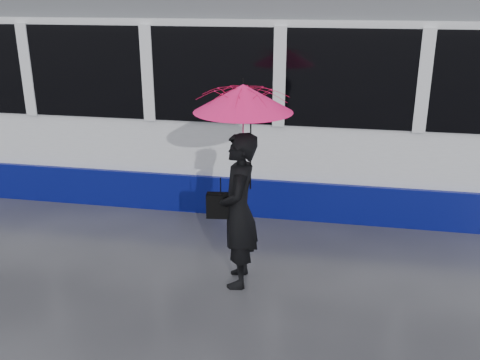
# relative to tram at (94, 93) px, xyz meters

# --- Properties ---
(ground) EXTENTS (90.00, 90.00, 0.00)m
(ground) POSITION_rel_tram_xyz_m (3.06, -2.50, -1.64)
(ground) COLOR #29292E
(ground) RESTS_ON ground
(rails) EXTENTS (34.00, 1.51, 0.02)m
(rails) POSITION_rel_tram_xyz_m (3.06, -0.00, -1.63)
(rails) COLOR #3F3D38
(rails) RESTS_ON ground
(tram) EXTENTS (26.00, 2.56, 3.35)m
(tram) POSITION_rel_tram_xyz_m (0.00, 0.00, 0.00)
(tram) COLOR white
(tram) RESTS_ON ground
(woman) EXTENTS (0.53, 0.74, 1.88)m
(woman) POSITION_rel_tram_xyz_m (3.29, -3.27, -0.70)
(woman) COLOR black
(woman) RESTS_ON ground
(umbrella) EXTENTS (1.23, 1.23, 1.27)m
(umbrella) POSITION_rel_tram_xyz_m (3.34, -3.27, 0.43)
(umbrella) COLOR #FF1595
(umbrella) RESTS_ON ground
(handbag) EXTENTS (0.35, 0.19, 0.47)m
(handbag) POSITION_rel_tram_xyz_m (3.07, -3.25, -0.65)
(handbag) COLOR black
(handbag) RESTS_ON ground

